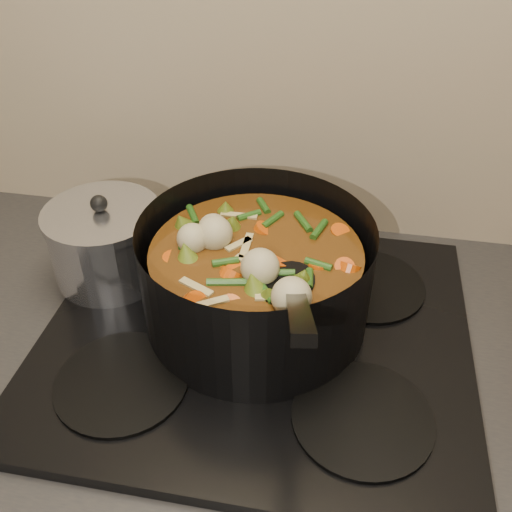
# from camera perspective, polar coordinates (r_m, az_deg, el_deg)

# --- Properties ---
(counter) EXTENTS (2.64, 0.64, 0.91)m
(counter) POSITION_cam_1_polar(r_m,az_deg,el_deg) (1.23, 0.02, -23.10)
(counter) COLOR brown
(counter) RESTS_ON ground
(stovetop) EXTENTS (0.62, 0.54, 0.03)m
(stovetop) POSITION_cam_1_polar(r_m,az_deg,el_deg) (0.86, 0.03, -7.84)
(stovetop) COLOR black
(stovetop) RESTS_ON counter
(stockpot) EXTENTS (0.34, 0.44, 0.24)m
(stockpot) POSITION_cam_1_polar(r_m,az_deg,el_deg) (0.82, 0.02, -2.19)
(stockpot) COLOR black
(stockpot) RESTS_ON stovetop
(saucepan) EXTENTS (0.18, 0.18, 0.15)m
(saucepan) POSITION_cam_1_polar(r_m,az_deg,el_deg) (0.94, -14.71, 1.30)
(saucepan) COLOR silver
(saucepan) RESTS_ON stovetop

